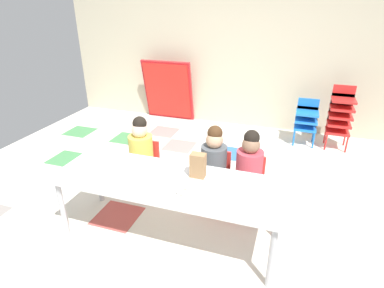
{
  "coord_description": "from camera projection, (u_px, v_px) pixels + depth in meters",
  "views": [
    {
      "loc": [
        1.12,
        -2.7,
        2.02
      ],
      "look_at": [
        0.31,
        -0.29,
        0.86
      ],
      "focal_mm": 29.39,
      "sensor_mm": 36.0,
      "label": 1
    }
  ],
  "objects": [
    {
      "name": "folded_activity_table",
      "position": [
        168.0,
        91.0,
        5.65
      ],
      "size": [
        0.9,
        0.29,
        1.09
      ],
      "color": "red",
      "rests_on": "ground_plane"
    },
    {
      "name": "paper_plate_near_edge",
      "position": [
        183.0,
        193.0,
        2.53
      ],
      "size": [
        0.18,
        0.18,
        0.01
      ],
      "primitive_type": "cylinder",
      "color": "white",
      "rests_on": "craft_table"
    },
    {
      "name": "ground_plane",
      "position": [
        174.0,
        200.0,
        3.5
      ],
      "size": [
        5.87,
        5.21,
        0.02
      ],
      "color": "silver"
    },
    {
      "name": "seated_child_near_camera",
      "position": [
        141.0,
        149.0,
        3.4
      ],
      "size": [
        0.32,
        0.31,
        0.92
      ],
      "color": "red",
      "rests_on": "ground_plane"
    },
    {
      "name": "craft_table",
      "position": [
        169.0,
        184.0,
        2.74
      ],
      "size": [
        2.04,
        0.7,
        0.61
      ],
      "color": "white",
      "rests_on": "ground_plane"
    },
    {
      "name": "kid_chair_red_stack",
      "position": [
        340.0,
        114.0,
        4.56
      ],
      "size": [
        0.32,
        0.3,
        0.92
      ],
      "color": "red",
      "rests_on": "ground_plane"
    },
    {
      "name": "seated_child_middle_seat",
      "position": [
        214.0,
        160.0,
        3.17
      ],
      "size": [
        0.34,
        0.34,
        0.92
      ],
      "color": "red",
      "rests_on": "ground_plane"
    },
    {
      "name": "paper_bag_brown",
      "position": [
        198.0,
        165.0,
        2.72
      ],
      "size": [
        0.13,
        0.09,
        0.22
      ],
      "primitive_type": "cube",
      "color": "#9E754C",
      "rests_on": "craft_table"
    },
    {
      "name": "donut_powdered_on_plate",
      "position": [
        183.0,
        190.0,
        2.52
      ],
      "size": [
        0.12,
        0.12,
        0.04
      ],
      "primitive_type": "torus",
      "color": "white",
      "rests_on": "craft_table"
    },
    {
      "name": "paper_plate_center_table",
      "position": [
        108.0,
        173.0,
        2.81
      ],
      "size": [
        0.18,
        0.18,
        0.01
      ],
      "primitive_type": "cylinder",
      "color": "white",
      "rests_on": "craft_table"
    },
    {
      "name": "seated_child_far_right",
      "position": [
        249.0,
        165.0,
        3.06
      ],
      "size": [
        0.34,
        0.34,
        0.92
      ],
      "color": "red",
      "rests_on": "ground_plane"
    },
    {
      "name": "back_wall",
      "position": [
        231.0,
        45.0,
        5.17
      ],
      "size": [
        5.87,
        0.1,
        2.71
      ],
      "primitive_type": "cube",
      "color": "beige",
      "rests_on": "ground_plane"
    },
    {
      "name": "kid_chair_blue_stack",
      "position": [
        306.0,
        119.0,
        4.74
      ],
      "size": [
        0.32,
        0.3,
        0.68
      ],
      "color": "blue",
      "rests_on": "ground_plane"
    }
  ]
}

